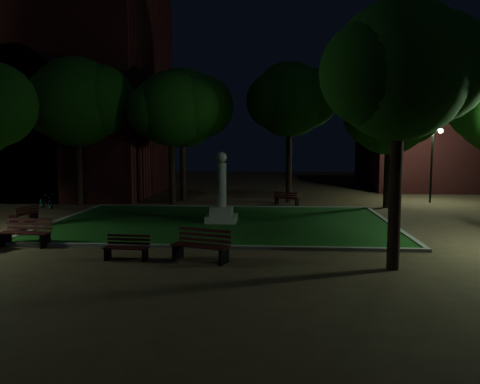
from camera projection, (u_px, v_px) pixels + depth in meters
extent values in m
plane|color=#4A3724|center=(217.00, 232.00, 19.47)|extent=(80.00, 80.00, 0.00)
cube|color=#144111|center=(222.00, 223.00, 21.45)|extent=(15.00, 10.00, 0.08)
cube|color=slate|center=(206.00, 247.00, 16.39)|extent=(15.40, 0.20, 0.12)
cube|color=slate|center=(231.00, 207.00, 26.50)|extent=(15.40, 0.20, 0.12)
cube|color=slate|center=(61.00, 220.00, 21.96)|extent=(0.20, 10.00, 0.12)
cube|color=slate|center=(390.00, 224.00, 20.93)|extent=(0.20, 10.00, 0.12)
cube|color=gray|center=(222.00, 218.00, 21.43)|extent=(1.40, 1.40, 0.30)
cube|color=gray|center=(222.00, 211.00, 21.39)|extent=(1.00, 1.00, 0.40)
cylinder|color=gray|center=(221.00, 185.00, 21.26)|extent=(0.44, 0.44, 2.00)
sphere|color=gray|center=(221.00, 157.00, 21.13)|extent=(0.50, 0.50, 0.50)
cube|color=#4F1919|center=(18.00, 89.00, 33.63)|extent=(20.00, 12.00, 15.00)
cube|color=black|center=(29.00, 145.00, 29.39)|extent=(5.00, 3.00, 7.00)
cylinder|color=black|center=(26.00, 89.00, 29.02)|extent=(5.00, 3.00, 5.00)
plane|color=#F95D1D|center=(38.00, 145.00, 30.58)|extent=(6.30, 0.00, 6.30)
cube|color=#4F1919|center=(468.00, 113.00, 37.45)|extent=(16.00, 10.00, 12.00)
cylinder|color=black|center=(172.00, 169.00, 26.92)|extent=(0.36, 0.36, 4.32)
sphere|color=#175012|center=(171.00, 109.00, 26.56)|extent=(4.24, 4.24, 4.24)
sphere|color=#175012|center=(190.00, 107.00, 26.67)|extent=(3.39, 3.39, 3.39)
sphere|color=#175012|center=(155.00, 110.00, 26.33)|extent=(3.18, 3.18, 3.18)
cylinder|color=black|center=(289.00, 163.00, 28.72)|extent=(0.36, 0.36, 4.92)
sphere|color=#175012|center=(290.00, 99.00, 28.32)|extent=(4.54, 4.54, 4.54)
sphere|color=#175012|center=(308.00, 98.00, 28.43)|extent=(3.64, 3.64, 3.64)
sphere|color=#175012|center=(275.00, 101.00, 28.09)|extent=(3.41, 3.41, 3.41)
cylinder|color=black|center=(387.00, 173.00, 26.41)|extent=(0.36, 0.36, 3.91)
sphere|color=#175012|center=(389.00, 114.00, 26.06)|extent=(4.52, 4.52, 4.52)
sphere|color=#175012|center=(409.00, 112.00, 26.17)|extent=(3.62, 3.62, 3.62)
sphere|color=#175012|center=(374.00, 116.00, 25.83)|extent=(3.39, 3.39, 3.39)
cylinder|color=black|center=(395.00, 193.00, 13.50)|extent=(0.36, 0.36, 4.53)
sphere|color=#175012|center=(400.00, 71.00, 13.13)|extent=(3.97, 3.97, 3.97)
sphere|color=#175012|center=(433.00, 68.00, 13.25)|extent=(3.18, 3.18, 3.18)
sphere|color=#175012|center=(373.00, 73.00, 12.89)|extent=(2.98, 2.98, 2.98)
cylinder|color=black|center=(79.00, 167.00, 27.36)|extent=(0.36, 0.36, 4.47)
sphere|color=#175012|center=(77.00, 102.00, 26.95)|extent=(5.14, 5.14, 5.14)
sphere|color=#175012|center=(100.00, 100.00, 27.05)|extent=(4.12, 4.12, 4.12)
sphere|color=#175012|center=(57.00, 103.00, 26.74)|extent=(3.86, 3.86, 3.86)
cylinder|color=black|center=(183.00, 166.00, 29.79)|extent=(0.36, 0.36, 4.35)
sphere|color=#175012|center=(182.00, 108.00, 29.39)|extent=(4.96, 4.96, 4.96)
sphere|color=#175012|center=(202.00, 107.00, 29.50)|extent=(3.97, 3.97, 3.97)
sphere|color=#175012|center=(166.00, 109.00, 29.17)|extent=(3.72, 3.72, 3.72)
cylinder|color=black|center=(31.00, 167.00, 29.49)|extent=(0.12, 0.12, 4.26)
cylinder|color=black|center=(30.00, 133.00, 29.26)|extent=(0.90, 0.08, 0.08)
sphere|color=#D8FFD8|center=(23.00, 133.00, 29.29)|extent=(0.28, 0.28, 0.28)
sphere|color=#D8FFD8|center=(37.00, 133.00, 29.23)|extent=(0.28, 0.28, 0.28)
cylinder|color=black|center=(431.00, 167.00, 28.63)|extent=(0.12, 0.12, 4.39)
cylinder|color=black|center=(433.00, 131.00, 28.39)|extent=(0.90, 0.08, 0.08)
sphere|color=#D8FFD8|center=(425.00, 131.00, 28.42)|extent=(0.28, 0.28, 0.28)
sphere|color=#D8FFD8|center=(441.00, 131.00, 28.36)|extent=(0.28, 0.28, 0.28)
cube|color=black|center=(108.00, 253.00, 14.88)|extent=(0.08, 0.49, 0.39)
cube|color=black|center=(145.00, 254.00, 14.72)|extent=(0.08, 0.49, 0.39)
cube|color=black|center=(124.00, 249.00, 14.59)|extent=(1.42, 0.17, 0.04)
cube|color=black|center=(125.00, 248.00, 14.71)|extent=(1.42, 0.17, 0.04)
cube|color=black|center=(127.00, 247.00, 14.83)|extent=(1.42, 0.17, 0.04)
cube|color=black|center=(128.00, 246.00, 14.95)|extent=(1.42, 0.17, 0.04)
cube|color=black|center=(129.00, 243.00, 14.99)|extent=(1.41, 0.14, 0.09)
cube|color=black|center=(129.00, 239.00, 14.98)|extent=(1.41, 0.14, 0.09)
cube|color=black|center=(129.00, 236.00, 14.97)|extent=(1.41, 0.14, 0.09)
cube|color=black|center=(178.00, 252.00, 14.87)|extent=(0.26, 0.62, 0.50)
cube|color=black|center=(224.00, 256.00, 14.27)|extent=(0.26, 0.62, 0.50)
cube|color=black|center=(197.00, 247.00, 14.31)|extent=(1.77, 0.67, 0.05)
cube|color=black|center=(199.00, 246.00, 14.45)|extent=(1.77, 0.67, 0.05)
cube|color=black|center=(201.00, 245.00, 14.60)|extent=(1.77, 0.67, 0.05)
cube|color=black|center=(204.00, 244.00, 14.75)|extent=(1.77, 0.67, 0.05)
cube|color=black|center=(205.00, 240.00, 14.80)|extent=(1.76, 0.64, 0.11)
cube|color=black|center=(205.00, 235.00, 14.78)|extent=(1.76, 0.64, 0.11)
cube|color=black|center=(205.00, 230.00, 14.77)|extent=(1.76, 0.64, 0.11)
cube|color=black|center=(6.00, 239.00, 16.84)|extent=(0.12, 0.61, 0.49)
cube|color=black|center=(45.00, 240.00, 16.61)|extent=(0.12, 0.61, 0.49)
cube|color=black|center=(21.00, 234.00, 16.46)|extent=(1.77, 0.25, 0.04)
cube|color=black|center=(24.00, 233.00, 16.61)|extent=(1.77, 0.25, 0.04)
cube|color=black|center=(26.00, 232.00, 16.76)|extent=(1.77, 0.25, 0.04)
cube|color=black|center=(29.00, 231.00, 16.92)|extent=(1.77, 0.25, 0.04)
cube|color=black|center=(30.00, 228.00, 16.97)|extent=(1.77, 0.22, 0.11)
cube|color=black|center=(29.00, 224.00, 16.95)|extent=(1.77, 0.22, 0.11)
cube|color=black|center=(29.00, 220.00, 16.94)|extent=(1.77, 0.22, 0.11)
cube|color=black|center=(34.00, 216.00, 22.25)|extent=(0.48, 0.17, 0.39)
cube|color=black|center=(14.00, 220.00, 21.09)|extent=(0.48, 0.17, 0.39)
cube|color=black|center=(20.00, 214.00, 21.71)|extent=(0.44, 1.38, 0.04)
cube|color=black|center=(23.00, 214.00, 21.67)|extent=(0.44, 1.38, 0.04)
cube|color=black|center=(25.00, 214.00, 21.63)|extent=(0.44, 1.38, 0.04)
cube|color=black|center=(27.00, 214.00, 21.59)|extent=(0.44, 1.38, 0.04)
cube|color=black|center=(28.00, 212.00, 21.56)|extent=(0.41, 1.37, 0.08)
cube|color=black|center=(27.00, 210.00, 21.55)|extent=(0.41, 1.37, 0.08)
cube|color=black|center=(27.00, 207.00, 21.54)|extent=(0.41, 1.37, 0.08)
cube|color=black|center=(297.00, 202.00, 27.29)|extent=(0.26, 0.48, 0.40)
cube|color=black|center=(277.00, 201.00, 27.90)|extent=(0.26, 0.48, 0.40)
cube|color=black|center=(288.00, 198.00, 27.75)|extent=(1.37, 0.69, 0.04)
cube|color=black|center=(287.00, 198.00, 27.64)|extent=(1.37, 0.69, 0.04)
cube|color=black|center=(287.00, 198.00, 27.53)|extent=(1.37, 0.69, 0.04)
cube|color=black|center=(286.00, 199.00, 27.41)|extent=(1.37, 0.69, 0.04)
cube|color=black|center=(285.00, 197.00, 27.36)|extent=(1.36, 0.66, 0.09)
cube|color=black|center=(285.00, 195.00, 27.34)|extent=(1.36, 0.66, 0.09)
cube|color=black|center=(285.00, 193.00, 27.33)|extent=(1.36, 0.66, 0.09)
imported|color=black|center=(46.00, 201.00, 26.29)|extent=(1.55, 1.37, 0.81)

